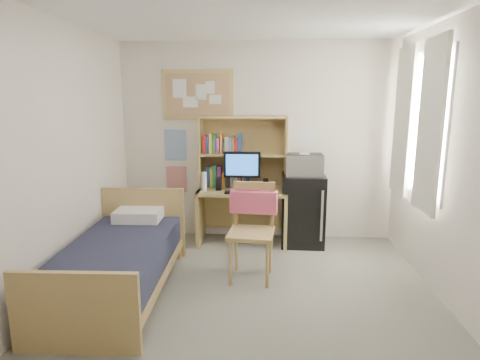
# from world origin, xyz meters

# --- Properties ---
(floor) EXTENTS (3.60, 4.20, 0.02)m
(floor) POSITION_xyz_m (0.00, 0.00, -0.01)
(floor) COLOR gray
(floor) RESTS_ON ground
(ceiling) EXTENTS (3.60, 4.20, 0.02)m
(ceiling) POSITION_xyz_m (0.00, 0.00, 2.60)
(ceiling) COLOR white
(ceiling) RESTS_ON wall_back
(wall_back) EXTENTS (3.60, 0.04, 2.60)m
(wall_back) POSITION_xyz_m (0.00, 2.10, 1.30)
(wall_back) COLOR white
(wall_back) RESTS_ON floor
(wall_front) EXTENTS (3.60, 0.04, 2.60)m
(wall_front) POSITION_xyz_m (0.00, -2.10, 1.30)
(wall_front) COLOR white
(wall_front) RESTS_ON floor
(wall_left) EXTENTS (0.04, 4.20, 2.60)m
(wall_left) POSITION_xyz_m (-1.80, 0.00, 1.30)
(wall_left) COLOR white
(wall_left) RESTS_ON floor
(wall_right) EXTENTS (0.04, 4.20, 2.60)m
(wall_right) POSITION_xyz_m (1.80, 0.00, 1.30)
(wall_right) COLOR white
(wall_right) RESTS_ON floor
(window_unit) EXTENTS (0.10, 1.40, 1.70)m
(window_unit) POSITION_xyz_m (1.75, 1.20, 1.60)
(window_unit) COLOR white
(window_unit) RESTS_ON wall_right
(curtain_left) EXTENTS (0.04, 0.55, 1.70)m
(curtain_left) POSITION_xyz_m (1.72, 0.80, 1.60)
(curtain_left) COLOR white
(curtain_left) RESTS_ON wall_right
(curtain_right) EXTENTS (0.04, 0.55, 1.70)m
(curtain_right) POSITION_xyz_m (1.72, 1.60, 1.60)
(curtain_right) COLOR white
(curtain_right) RESTS_ON wall_right
(bulletin_board) EXTENTS (0.94, 0.03, 0.64)m
(bulletin_board) POSITION_xyz_m (-0.78, 2.08, 1.92)
(bulletin_board) COLOR tan
(bulletin_board) RESTS_ON wall_back
(poster_wave) EXTENTS (0.30, 0.01, 0.42)m
(poster_wave) POSITION_xyz_m (-1.10, 2.09, 1.25)
(poster_wave) COLOR #295DA6
(poster_wave) RESTS_ON wall_back
(poster_japan) EXTENTS (0.28, 0.01, 0.36)m
(poster_japan) POSITION_xyz_m (-1.10, 2.09, 0.78)
(poster_japan) COLOR red
(poster_japan) RESTS_ON wall_back
(desk) EXTENTS (1.15, 0.58, 0.72)m
(desk) POSITION_xyz_m (-0.17, 1.79, 0.36)
(desk) COLOR tan
(desk) RESTS_ON floor
(desk_chair) EXTENTS (0.55, 0.55, 1.02)m
(desk_chair) POSITION_xyz_m (-0.01, 0.71, 0.51)
(desk_chair) COLOR tan
(desk_chair) RESTS_ON floor
(mini_fridge) EXTENTS (0.55, 0.55, 0.92)m
(mini_fridge) POSITION_xyz_m (0.61, 1.81, 0.46)
(mini_fridge) COLOR black
(mini_fridge) RESTS_ON floor
(bed) EXTENTS (0.99, 1.89, 0.51)m
(bed) POSITION_xyz_m (-1.28, 0.30, 0.26)
(bed) COLOR #1B1E31
(bed) RESTS_ON floor
(hutch) EXTENTS (1.14, 0.29, 0.93)m
(hutch) POSITION_xyz_m (-0.17, 1.94, 1.18)
(hutch) COLOR tan
(hutch) RESTS_ON desk
(monitor) EXTENTS (0.46, 0.04, 0.49)m
(monitor) POSITION_xyz_m (-0.17, 1.73, 0.96)
(monitor) COLOR black
(monitor) RESTS_ON desk
(keyboard) EXTENTS (0.41, 0.13, 0.02)m
(keyboard) POSITION_xyz_m (-0.17, 1.59, 0.73)
(keyboard) COLOR black
(keyboard) RESTS_ON desk
(speaker_left) EXTENTS (0.07, 0.07, 0.17)m
(speaker_left) POSITION_xyz_m (-0.47, 1.73, 0.80)
(speaker_left) COLOR black
(speaker_left) RESTS_ON desk
(speaker_right) EXTENTS (0.07, 0.07, 0.16)m
(speaker_right) POSITION_xyz_m (0.13, 1.73, 0.80)
(speaker_right) COLOR black
(speaker_right) RESTS_ON desk
(water_bottle) EXTENTS (0.07, 0.07, 0.24)m
(water_bottle) POSITION_xyz_m (-0.65, 1.69, 0.84)
(water_bottle) COLOR white
(water_bottle) RESTS_ON desk
(hoodie) EXTENTS (0.51, 0.20, 0.24)m
(hoodie) POSITION_xyz_m (0.01, 0.91, 0.79)
(hoodie) COLOR #F05B7B
(hoodie) RESTS_ON desk_chair
(microwave) EXTENTS (0.46, 0.35, 0.26)m
(microwave) POSITION_xyz_m (0.61, 1.79, 1.05)
(microwave) COLOR #B9B9BE
(microwave) RESTS_ON mini_fridge
(desk_fan) EXTENTS (0.26, 0.26, 0.32)m
(desk_fan) POSITION_xyz_m (0.61, 1.79, 1.34)
(desk_fan) COLOR white
(desk_fan) RESTS_ON microwave
(pillow) EXTENTS (0.52, 0.38, 0.12)m
(pillow) POSITION_xyz_m (-1.31, 1.05, 0.57)
(pillow) COLOR white
(pillow) RESTS_ON bed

